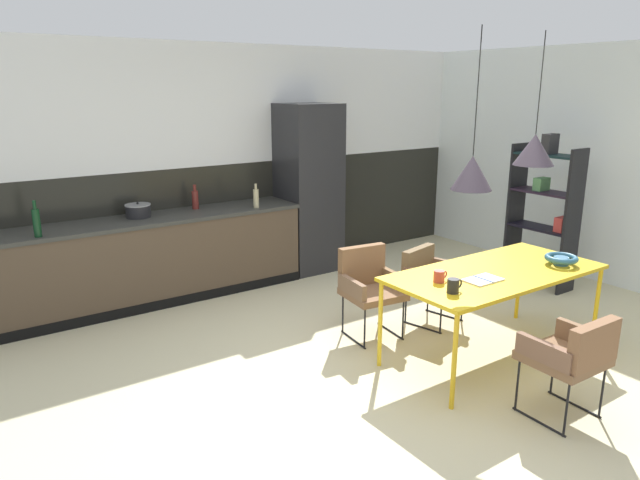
{
  "coord_description": "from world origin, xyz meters",
  "views": [
    {
      "loc": [
        -2.98,
        -3.0,
        2.2
      ],
      "look_at": [
        -0.3,
        0.9,
        0.93
      ],
      "focal_mm": 32.28,
      "sensor_mm": 36.0,
      "label": 1
    }
  ],
  "objects_px": {
    "cooking_pot": "(138,211)",
    "bottle_vinegar_dark": "(256,198)",
    "armchair_head_of_table": "(368,281)",
    "mug_dark_espresso": "(439,276)",
    "pendant_lamp_over_table_near": "(472,173)",
    "dining_table": "(495,276)",
    "open_shelf_unit": "(544,211)",
    "fruit_bowl": "(561,259)",
    "armchair_corner_seat": "(429,274)",
    "bottle_wine_green": "(37,222)",
    "bottle_spice_small": "(195,199)",
    "armchair_facing_counter": "(574,352)",
    "open_book": "(483,280)",
    "pendant_lamp_over_table_far": "(534,150)",
    "refrigerator_column": "(309,189)",
    "mug_wide_latte": "(453,286)"
  },
  "relations": [
    {
      "from": "cooking_pot",
      "to": "bottle_vinegar_dark",
      "type": "xyz_separation_m",
      "value": [
        1.22,
        -0.27,
        0.04
      ]
    },
    {
      "from": "armchair_head_of_table",
      "to": "mug_dark_espresso",
      "type": "xyz_separation_m",
      "value": [
        -0.03,
        -0.88,
        0.29
      ]
    },
    {
      "from": "pendant_lamp_over_table_near",
      "to": "dining_table",
      "type": "bearing_deg",
      "value": -0.27
    },
    {
      "from": "open_shelf_unit",
      "to": "fruit_bowl",
      "type": "bearing_deg",
      "value": -50.47
    },
    {
      "from": "armchair_corner_seat",
      "to": "bottle_wine_green",
      "type": "height_order",
      "value": "bottle_wine_green"
    },
    {
      "from": "bottle_vinegar_dark",
      "to": "bottle_spice_small",
      "type": "xyz_separation_m",
      "value": [
        -0.58,
        0.32,
        -0.0
      ]
    },
    {
      "from": "armchair_facing_counter",
      "to": "cooking_pot",
      "type": "height_order",
      "value": "cooking_pot"
    },
    {
      "from": "fruit_bowl",
      "to": "open_book",
      "type": "relative_size",
      "value": 0.92
    },
    {
      "from": "pendant_lamp_over_table_far",
      "to": "armchair_facing_counter",
      "type": "bearing_deg",
      "value": -126.6
    },
    {
      "from": "cooking_pot",
      "to": "bottle_vinegar_dark",
      "type": "bearing_deg",
      "value": -12.3
    },
    {
      "from": "armchair_facing_counter",
      "to": "pendant_lamp_over_table_far",
      "type": "xyz_separation_m",
      "value": [
        0.69,
        0.93,
        1.21
      ]
    },
    {
      "from": "armchair_facing_counter",
      "to": "armchair_corner_seat",
      "type": "xyz_separation_m",
      "value": [
        0.45,
        1.77,
        -0.03
      ]
    },
    {
      "from": "bottle_vinegar_dark",
      "to": "pendant_lamp_over_table_far",
      "type": "bearing_deg",
      "value": -67.65
    },
    {
      "from": "cooking_pot",
      "to": "open_book",
      "type": "bearing_deg",
      "value": -61.12
    },
    {
      "from": "refrigerator_column",
      "to": "open_shelf_unit",
      "type": "xyz_separation_m",
      "value": [
        1.83,
        -1.98,
        -0.14
      ]
    },
    {
      "from": "pendant_lamp_over_table_near",
      "to": "bottle_spice_small",
      "type": "bearing_deg",
      "value": 107.44
    },
    {
      "from": "open_book",
      "to": "pendant_lamp_over_table_near",
      "type": "distance_m",
      "value": 0.84
    },
    {
      "from": "armchair_head_of_table",
      "to": "bottle_vinegar_dark",
      "type": "distance_m",
      "value": 1.83
    },
    {
      "from": "armchair_head_of_table",
      "to": "armchair_facing_counter",
      "type": "relative_size",
      "value": 1.07
    },
    {
      "from": "dining_table",
      "to": "armchair_facing_counter",
      "type": "relative_size",
      "value": 2.45
    },
    {
      "from": "armchair_head_of_table",
      "to": "bottle_vinegar_dark",
      "type": "relative_size",
      "value": 2.99
    },
    {
      "from": "cooking_pot",
      "to": "pendant_lamp_over_table_far",
      "type": "bearing_deg",
      "value": -51.74
    },
    {
      "from": "dining_table",
      "to": "open_shelf_unit",
      "type": "bearing_deg",
      "value": 25.16
    },
    {
      "from": "pendant_lamp_over_table_near",
      "to": "armchair_head_of_table",
      "type": "bearing_deg",
      "value": 101.1
    },
    {
      "from": "armchair_facing_counter",
      "to": "mug_wide_latte",
      "type": "relative_size",
      "value": 5.54
    },
    {
      "from": "open_book",
      "to": "open_shelf_unit",
      "type": "bearing_deg",
      "value": 24.5
    },
    {
      "from": "cooking_pot",
      "to": "bottle_spice_small",
      "type": "bearing_deg",
      "value": 5.12
    },
    {
      "from": "mug_dark_espresso",
      "to": "bottle_vinegar_dark",
      "type": "distance_m",
      "value": 2.63
    },
    {
      "from": "fruit_bowl",
      "to": "bottle_spice_small",
      "type": "relative_size",
      "value": 1.01
    },
    {
      "from": "dining_table",
      "to": "bottle_vinegar_dark",
      "type": "bearing_deg",
      "value": 105.32
    },
    {
      "from": "open_book",
      "to": "open_shelf_unit",
      "type": "relative_size",
      "value": 0.17
    },
    {
      "from": "armchair_corner_seat",
      "to": "bottle_spice_small",
      "type": "bearing_deg",
      "value": -70.19
    },
    {
      "from": "armchair_head_of_table",
      "to": "mug_wide_latte",
      "type": "relative_size",
      "value": 5.94
    },
    {
      "from": "open_book",
      "to": "mug_wide_latte",
      "type": "distance_m",
      "value": 0.4
    },
    {
      "from": "armchair_corner_seat",
      "to": "bottle_wine_green",
      "type": "bearing_deg",
      "value": -44.4
    },
    {
      "from": "fruit_bowl",
      "to": "mug_dark_espresso",
      "type": "distance_m",
      "value": 1.19
    },
    {
      "from": "pendant_lamp_over_table_near",
      "to": "pendant_lamp_over_table_far",
      "type": "bearing_deg",
      "value": 0.4
    },
    {
      "from": "armchair_facing_counter",
      "to": "open_book",
      "type": "distance_m",
      "value": 0.87
    },
    {
      "from": "armchair_facing_counter",
      "to": "armchair_head_of_table",
      "type": "bearing_deg",
      "value": 97.94
    },
    {
      "from": "armchair_facing_counter",
      "to": "pendant_lamp_over_table_near",
      "type": "bearing_deg",
      "value": 93.53
    },
    {
      "from": "mug_wide_latte",
      "to": "bottle_wine_green",
      "type": "distance_m",
      "value": 3.64
    },
    {
      "from": "bottle_spice_small",
      "to": "cooking_pot",
      "type": "bearing_deg",
      "value": -174.88
    },
    {
      "from": "bottle_vinegar_dark",
      "to": "cooking_pot",
      "type": "bearing_deg",
      "value": 167.7
    },
    {
      "from": "armchair_facing_counter",
      "to": "pendant_lamp_over_table_near",
      "type": "height_order",
      "value": "pendant_lamp_over_table_near"
    },
    {
      "from": "pendant_lamp_over_table_near",
      "to": "bottle_wine_green",
      "type": "bearing_deg",
      "value": 134.02
    },
    {
      "from": "refrigerator_column",
      "to": "bottle_wine_green",
      "type": "height_order",
      "value": "refrigerator_column"
    },
    {
      "from": "dining_table",
      "to": "fruit_bowl",
      "type": "height_order",
      "value": "fruit_bowl"
    },
    {
      "from": "open_book",
      "to": "mug_wide_latte",
      "type": "xyz_separation_m",
      "value": [
        -0.39,
        -0.06,
        0.05
      ]
    },
    {
      "from": "cooking_pot",
      "to": "open_shelf_unit",
      "type": "bearing_deg",
      "value": -27.96
    },
    {
      "from": "refrigerator_column",
      "to": "dining_table",
      "type": "bearing_deg",
      "value": -91.71
    }
  ]
}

